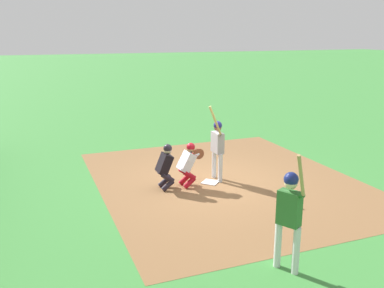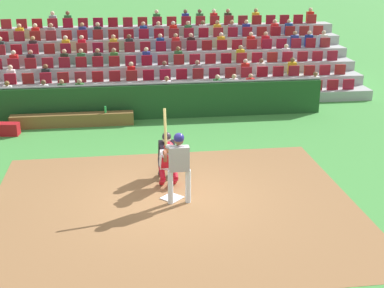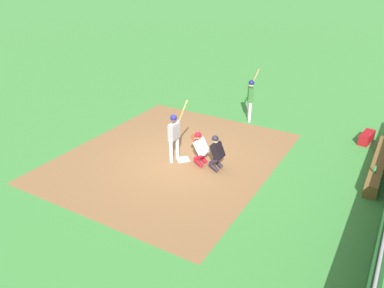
{
  "view_description": "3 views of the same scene",
  "coord_description": "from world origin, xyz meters",
  "px_view_note": "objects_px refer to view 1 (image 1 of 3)",
  "views": [
    {
      "loc": [
        10.5,
        -4.69,
        4.19
      ],
      "look_at": [
        0.11,
        -0.62,
        1.24
      ],
      "focal_mm": 39.38,
      "sensor_mm": 36.0,
      "label": 1
    },
    {
      "loc": [
        1.12,
        11.9,
        5.69
      ],
      "look_at": [
        -0.57,
        -0.61,
        1.16
      ],
      "focal_mm": 50.46,
      "sensor_mm": 36.0,
      "label": 2
    },
    {
      "loc": [
        -10.34,
        -6.45,
        6.6
      ],
      "look_at": [
        -0.52,
        -0.68,
        1.03
      ],
      "focal_mm": 35.5,
      "sensor_mm": 36.0,
      "label": 3
    }
  ],
  "objects_px": {
    "batter_at_plate": "(217,144)",
    "on_deck_batter": "(290,210)",
    "home_plate_marker": "(210,182)",
    "home_plate_umpire": "(166,165)",
    "catcher_crouching": "(188,162)"
  },
  "relations": [
    {
      "from": "batter_at_plate",
      "to": "on_deck_batter",
      "type": "height_order",
      "value": "on_deck_batter"
    },
    {
      "from": "home_plate_marker",
      "to": "home_plate_umpire",
      "type": "xyz_separation_m",
      "value": [
        -0.0,
        -1.35,
        0.69
      ]
    },
    {
      "from": "home_plate_umpire",
      "to": "on_deck_batter",
      "type": "height_order",
      "value": "on_deck_batter"
    },
    {
      "from": "catcher_crouching",
      "to": "home_plate_umpire",
      "type": "height_order",
      "value": "home_plate_umpire"
    },
    {
      "from": "catcher_crouching",
      "to": "on_deck_batter",
      "type": "distance_m",
      "value": 4.75
    },
    {
      "from": "on_deck_batter",
      "to": "home_plate_marker",
      "type": "bearing_deg",
      "value": 172.93
    },
    {
      "from": "batter_at_plate",
      "to": "on_deck_batter",
      "type": "distance_m",
      "value": 4.97
    },
    {
      "from": "home_plate_marker",
      "to": "batter_at_plate",
      "type": "bearing_deg",
      "value": 116.86
    },
    {
      "from": "catcher_crouching",
      "to": "on_deck_batter",
      "type": "xyz_separation_m",
      "value": [
        4.73,
        0.1,
        0.47
      ]
    },
    {
      "from": "batter_at_plate",
      "to": "home_plate_umpire",
      "type": "distance_m",
      "value": 1.67
    },
    {
      "from": "home_plate_marker",
      "to": "batter_at_plate",
      "type": "xyz_separation_m",
      "value": [
        -0.14,
        0.27,
        1.09
      ]
    },
    {
      "from": "home_plate_marker",
      "to": "on_deck_batter",
      "type": "xyz_separation_m",
      "value": [
        4.75,
        -0.59,
        1.16
      ]
    },
    {
      "from": "catcher_crouching",
      "to": "on_deck_batter",
      "type": "relative_size",
      "value": 0.55
    },
    {
      "from": "home_plate_umpire",
      "to": "on_deck_batter",
      "type": "distance_m",
      "value": 4.84
    },
    {
      "from": "on_deck_batter",
      "to": "batter_at_plate",
      "type": "bearing_deg",
      "value": 170.02
    }
  ]
}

